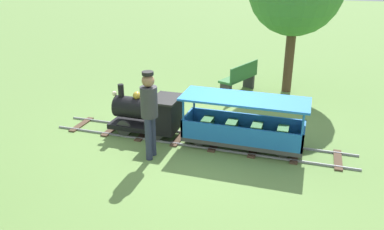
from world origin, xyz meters
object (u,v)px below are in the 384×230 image
(passenger_car, at_px, (243,127))
(conductor_person, at_px, (149,108))
(park_bench, at_px, (240,78))
(locomotive, at_px, (149,113))

(passenger_car, relative_size, conductor_person, 1.45)
(conductor_person, height_order, park_bench, conductor_person)
(locomotive, height_order, passenger_car, locomotive)
(conductor_person, bearing_deg, park_bench, -11.63)
(passenger_car, distance_m, conductor_person, 1.83)
(passenger_car, height_order, park_bench, passenger_car)
(locomotive, relative_size, passenger_car, 0.61)
(park_bench, bearing_deg, passenger_car, -167.88)
(conductor_person, bearing_deg, locomotive, 24.88)
(park_bench, bearing_deg, locomotive, 158.65)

